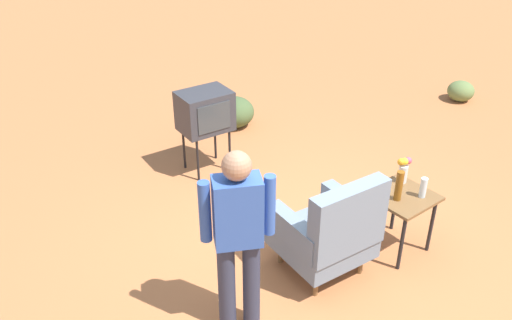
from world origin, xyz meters
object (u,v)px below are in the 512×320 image
side_table (401,203)px  flower_vase (404,169)px  armchair (330,230)px  tv_on_stand (205,112)px  bottle_short_clear (423,188)px  bottle_tall_amber (399,186)px  person_standing (238,234)px

side_table → flower_vase: 0.34m
side_table → flower_vase: flower_vase is taller
armchair → tv_on_stand: size_ratio=1.03×
tv_on_stand → flower_vase: tv_on_stand is taller
bottle_short_clear → side_table: bearing=-48.8°
bottle_short_clear → flower_vase: bearing=-102.1°
tv_on_stand → flower_vase: (-0.79, 2.28, -0.00)m
armchair → bottle_short_clear: bearing=163.1°
bottle_tall_amber → bottle_short_clear: 0.25m
side_table → tv_on_stand: size_ratio=0.61×
bottle_short_clear → armchair: bearing=-16.9°
bottle_short_clear → flower_vase: (-0.06, -0.28, 0.05)m
tv_on_stand → bottle_tall_amber: bearing=101.7°
tv_on_stand → bottle_short_clear: (-0.73, 2.57, -0.05)m
bottle_short_clear → flower_vase: size_ratio=0.75×
side_table → bottle_tall_amber: (0.11, 0.02, 0.24)m
armchair → flower_vase: bearing=-179.7°
person_standing → bottle_short_clear: bearing=171.7°
armchair → bottle_tall_amber: armchair is taller
armchair → bottle_short_clear: (-0.92, 0.28, 0.23)m
side_table → armchair: bearing=-10.4°
tv_on_stand → bottle_tall_amber: (-0.51, 2.46, -0.00)m
person_standing → tv_on_stand: bearing=-117.6°
bottle_tall_amber → flower_vase: bottle_tall_amber is taller
armchair → side_table: armchair is taller
bottle_tall_amber → flower_vase: (-0.28, -0.17, -0.00)m
side_table → bottle_short_clear: (-0.11, 0.13, 0.19)m
armchair → flower_vase: 1.02m
tv_on_stand → bottle_tall_amber: 2.51m
person_standing → flower_vase: bearing=-179.9°
flower_vase → tv_on_stand: bearing=-70.9°
bottle_tall_amber → bottle_short_clear: (-0.22, 0.11, -0.05)m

